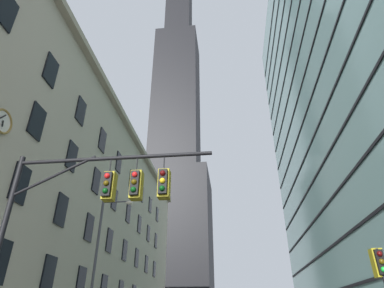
% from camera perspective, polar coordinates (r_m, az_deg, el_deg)
% --- Properties ---
extents(station_building, '(15.14, 58.23, 22.72)m').
position_cam_1_polar(station_building, '(37.85, -24.25, -10.82)').
color(station_building, '#B2A88E').
rests_on(station_building, ground).
extents(dark_skyscraper, '(24.32, 24.32, 211.69)m').
position_cam_1_polar(dark_skyscraper, '(122.71, -2.85, 2.35)').
color(dark_skyscraper, black).
rests_on(dark_skyscraper, ground).
extents(glass_office_midrise, '(17.55, 47.13, 58.40)m').
position_cam_1_polar(glass_office_midrise, '(50.86, 27.51, 8.35)').
color(glass_office_midrise, gray).
rests_on(glass_office_midrise, ground).
extents(traffic_signal_mast, '(7.47, 0.63, 6.72)m').
position_cam_1_polar(traffic_signal_mast, '(11.98, -16.24, -9.50)').
color(traffic_signal_mast, black).
rests_on(traffic_signal_mast, sidewalk_left).
extents(traffic_light_near_right, '(0.40, 0.63, 3.65)m').
position_cam_1_polar(traffic_light_near_right, '(14.94, 30.22, -18.36)').
color(traffic_light_near_right, black).
rests_on(traffic_light_near_right, sidewalk_right).
extents(street_lamppost, '(2.29, 0.32, 8.79)m').
position_cam_1_polar(street_lamppost, '(23.52, -15.76, -17.94)').
color(street_lamppost, '#47474C').
rests_on(street_lamppost, sidewalk_left).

